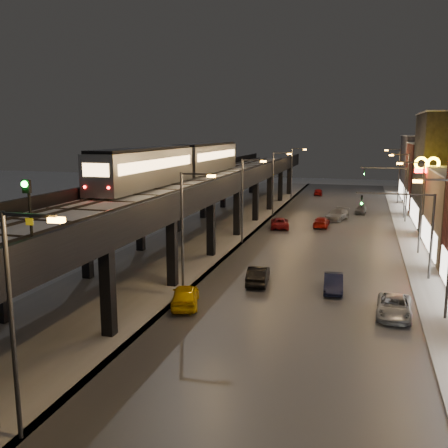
# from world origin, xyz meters

# --- Properties ---
(ground) EXTENTS (220.00, 220.00, 0.00)m
(ground) POSITION_xyz_m (0.00, 0.00, 0.00)
(ground) COLOR silver
(road_surface) EXTENTS (17.00, 120.00, 0.06)m
(road_surface) POSITION_xyz_m (7.50, 35.00, 0.03)
(road_surface) COLOR #46474D
(road_surface) RESTS_ON ground
(sidewalk_right) EXTENTS (4.00, 120.00, 0.14)m
(sidewalk_right) POSITION_xyz_m (17.50, 35.00, 0.07)
(sidewalk_right) COLOR #9FA1A8
(sidewalk_right) RESTS_ON ground
(under_viaduct_pavement) EXTENTS (11.00, 120.00, 0.06)m
(under_viaduct_pavement) POSITION_xyz_m (-6.00, 35.00, 0.03)
(under_viaduct_pavement) COLOR #9FA1A8
(under_viaduct_pavement) RESTS_ON ground
(elevated_viaduct) EXTENTS (9.00, 100.00, 6.30)m
(elevated_viaduct) POSITION_xyz_m (-6.00, 31.84, 5.62)
(elevated_viaduct) COLOR black
(elevated_viaduct) RESTS_ON ground
(viaduct_trackbed) EXTENTS (8.40, 100.00, 0.32)m
(viaduct_trackbed) POSITION_xyz_m (-6.01, 31.97, 6.39)
(viaduct_trackbed) COLOR #B2B7C1
(viaduct_trackbed) RESTS_ON elevated_viaduct
(viaduct_parapet_streetside) EXTENTS (0.30, 100.00, 1.10)m
(viaduct_parapet_streetside) POSITION_xyz_m (-1.65, 32.00, 6.85)
(viaduct_parapet_streetside) COLOR black
(viaduct_parapet_streetside) RESTS_ON elevated_viaduct
(viaduct_parapet_far) EXTENTS (0.30, 100.00, 1.10)m
(viaduct_parapet_far) POSITION_xyz_m (-10.35, 32.00, 6.85)
(viaduct_parapet_far) COLOR black
(viaduct_parapet_far) RESTS_ON elevated_viaduct
(building_f) EXTENTS (12.20, 16.20, 11.16)m
(building_f) POSITION_xyz_m (23.99, 76.00, 5.58)
(building_f) COLOR #31303A
(building_f) RESTS_ON ground
(streetlight_left_0) EXTENTS (2.57, 0.28, 9.00)m
(streetlight_left_0) POSITION_xyz_m (-0.43, -5.00, 5.24)
(streetlight_left_0) COLOR #38383A
(streetlight_left_0) RESTS_ON ground
(streetlight_left_1) EXTENTS (2.57, 0.28, 9.00)m
(streetlight_left_1) POSITION_xyz_m (-0.43, 13.00, 5.24)
(streetlight_left_1) COLOR #38383A
(streetlight_left_1) RESTS_ON ground
(streetlight_right_1) EXTENTS (2.56, 0.28, 9.00)m
(streetlight_right_1) POSITION_xyz_m (16.73, 13.00, 5.24)
(streetlight_right_1) COLOR #38383A
(streetlight_right_1) RESTS_ON ground
(streetlight_left_2) EXTENTS (2.57, 0.28, 9.00)m
(streetlight_left_2) POSITION_xyz_m (-0.43, 31.00, 5.24)
(streetlight_left_2) COLOR #38383A
(streetlight_left_2) RESTS_ON ground
(streetlight_right_2) EXTENTS (2.56, 0.28, 9.00)m
(streetlight_right_2) POSITION_xyz_m (16.73, 31.00, 5.24)
(streetlight_right_2) COLOR #38383A
(streetlight_right_2) RESTS_ON ground
(streetlight_left_3) EXTENTS (2.57, 0.28, 9.00)m
(streetlight_left_3) POSITION_xyz_m (-0.43, 49.00, 5.24)
(streetlight_left_3) COLOR #38383A
(streetlight_left_3) RESTS_ON ground
(streetlight_right_3) EXTENTS (2.56, 0.28, 9.00)m
(streetlight_right_3) POSITION_xyz_m (16.73, 49.00, 5.24)
(streetlight_right_3) COLOR #38383A
(streetlight_right_3) RESTS_ON ground
(streetlight_left_4) EXTENTS (2.57, 0.28, 9.00)m
(streetlight_left_4) POSITION_xyz_m (-0.43, 67.00, 5.24)
(streetlight_left_4) COLOR #38383A
(streetlight_left_4) RESTS_ON ground
(streetlight_right_4) EXTENTS (2.56, 0.28, 9.00)m
(streetlight_right_4) POSITION_xyz_m (16.73, 67.00, 5.24)
(streetlight_right_4) COLOR #38383A
(streetlight_right_4) RESTS_ON ground
(traffic_light_rig_a) EXTENTS (6.10, 0.34, 7.00)m
(traffic_light_rig_a) POSITION_xyz_m (15.84, 22.00, 4.50)
(traffic_light_rig_a) COLOR #38383A
(traffic_light_rig_a) RESTS_ON ground
(traffic_light_rig_b) EXTENTS (6.10, 0.34, 7.00)m
(traffic_light_rig_b) POSITION_xyz_m (15.84, 52.00, 4.50)
(traffic_light_rig_b) COLOR #38383A
(traffic_light_rig_b) RESTS_ON ground
(subway_train) EXTENTS (3.09, 37.58, 3.69)m
(subway_train) POSITION_xyz_m (-8.50, 33.62, 8.45)
(subway_train) COLOR gray
(subway_train) RESTS_ON viaduct_trackbed
(rail_signal) EXTENTS (0.37, 0.44, 3.17)m
(rail_signal) POSITION_xyz_m (-2.10, -1.73, 8.87)
(rail_signal) COLOR black
(rail_signal) RESTS_ON viaduct_trackbed
(car_taxi) EXTENTS (2.97, 4.75, 1.51)m
(car_taxi) POSITION_xyz_m (0.29, 10.79, 0.75)
(car_taxi) COLOR #DFAB00
(car_taxi) RESTS_ON ground
(car_near_white) EXTENTS (1.93, 4.42, 1.41)m
(car_near_white) POSITION_xyz_m (4.01, 17.12, 0.71)
(car_near_white) COLOR black
(car_near_white) RESTS_ON ground
(car_mid_silver) EXTENTS (2.99, 5.02, 1.31)m
(car_mid_silver) POSITION_xyz_m (1.77, 40.43, 0.65)
(car_mid_silver) COLOR maroon
(car_mid_silver) RESTS_ON ground
(car_mid_dark) EXTENTS (1.85, 4.37, 1.26)m
(car_mid_dark) POSITION_xyz_m (6.68, 42.45, 0.63)
(car_mid_dark) COLOR maroon
(car_mid_dark) RESTS_ON ground
(car_far_white) EXTENTS (1.73, 3.81, 1.27)m
(car_far_white) POSITION_xyz_m (3.32, 74.34, 0.63)
(car_far_white) COLOR maroon
(car_far_white) RESTS_ON ground
(car_onc_silver) EXTENTS (1.62, 4.01, 1.30)m
(car_onc_silver) POSITION_xyz_m (9.80, 16.76, 0.65)
(car_onc_silver) COLOR black
(car_onc_silver) RESTS_ON ground
(car_onc_dark) EXTENTS (2.38, 4.74, 1.29)m
(car_onc_dark) POSITION_xyz_m (13.89, 12.66, 0.64)
(car_onc_dark) COLOR gray
(car_onc_dark) RESTS_ON ground
(car_onc_white) EXTENTS (3.31, 5.48, 1.48)m
(car_onc_white) POSITION_xyz_m (8.28, 48.27, 0.74)
(car_onc_white) COLOR gray
(car_onc_white) RESTS_ON ground
(car_onc_red) EXTENTS (1.74, 3.70, 1.23)m
(car_onc_red) POSITION_xyz_m (11.28, 54.63, 0.61)
(car_onc_red) COLOR #58595E
(car_onc_red) RESTS_ON ground
(sign_mcdonalds) EXTENTS (2.71, 0.76, 9.15)m
(sign_mcdonalds) POSITION_xyz_m (18.00, 37.92, 7.32)
(sign_mcdonalds) COLOR #38383A
(sign_mcdonalds) RESTS_ON ground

